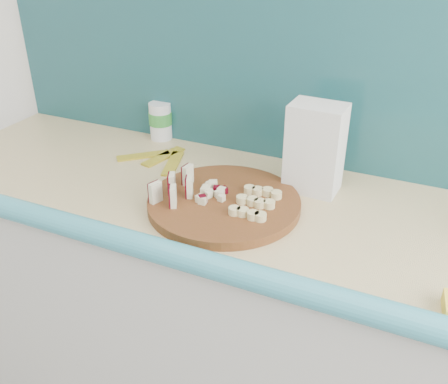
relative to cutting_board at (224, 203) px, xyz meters
name	(u,v)px	position (x,y,z in m)	size (l,w,h in m)	color
kitchen_counter	(283,338)	(0.17, 0.06, -0.47)	(2.20, 0.63, 0.91)	beige
backsplash	(331,84)	(0.17, 0.35, 0.24)	(2.20, 0.02, 0.50)	teal
cutting_board	(224,203)	(0.00, 0.00, 0.00)	(0.39, 0.39, 0.02)	#4F2E11
apple_wedges	(175,186)	(-0.12, -0.04, 0.04)	(0.08, 0.15, 0.05)	beige
apple_chunks	(215,194)	(-0.03, 0.00, 0.02)	(0.06, 0.06, 0.02)	beige
banana_slices	(255,202)	(0.08, 0.00, 0.02)	(0.11, 0.15, 0.02)	#D4C281
flour_bag	(315,148)	(0.18, 0.19, 0.11)	(0.14, 0.10, 0.24)	silver
canister	(160,120)	(-0.38, 0.32, 0.05)	(0.08, 0.08, 0.12)	silver
banana_peel	(160,159)	(-0.30, 0.18, -0.01)	(0.23, 0.20, 0.01)	gold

